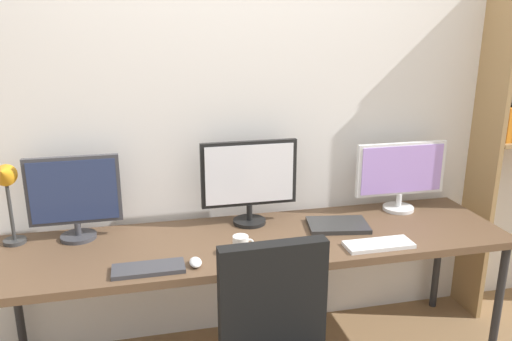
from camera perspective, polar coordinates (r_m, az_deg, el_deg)
The scene contains 11 objects.
wall_back at distance 2.87m, azimuth -1.70°, elevation 6.10°, with size 5.01×0.11×2.60m.
desk at distance 2.67m, azimuth 0.25°, elevation -8.48°, with size 2.61×0.68×0.74m.
monitor_left at distance 2.72m, azimuth -19.63°, elevation -2.66°, with size 0.46×0.18×0.43m.
monitor_center at distance 2.75m, azimuth -0.77°, elevation -0.88°, with size 0.52×0.18×0.46m.
monitor_right at distance 3.07m, azimuth 15.88°, elevation -0.28°, with size 0.54×0.18×0.41m.
desk_lamp at distance 2.75m, azimuth -26.16°, elevation -1.76°, with size 0.11×0.15×0.44m.
keyboard_left at distance 2.38m, azimuth -11.91°, elevation -10.67°, with size 0.32×0.13×0.02m, color #38383D.
keyboard_right at distance 2.63m, azimuth 13.54°, elevation -8.04°, with size 0.34×0.13×0.02m, color silver.
computer_mouse at distance 2.39m, azimuth -6.77°, elevation -10.14°, with size 0.06×0.10×0.03m, color silver.
laptop_closed at distance 2.81m, azimuth 9.12°, elevation -6.04°, with size 0.32×0.22×0.02m, color #2D2D2D.
coffee_mug at distance 2.47m, azimuth -1.67°, elevation -8.29°, with size 0.11×0.08×0.09m.
Camera 1 is at (-0.56, -1.75, 1.83)m, focal length 35.82 mm.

